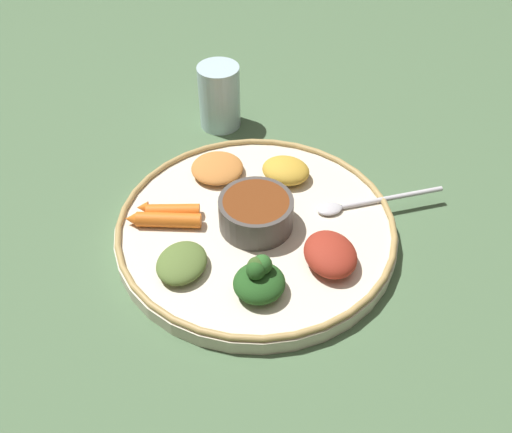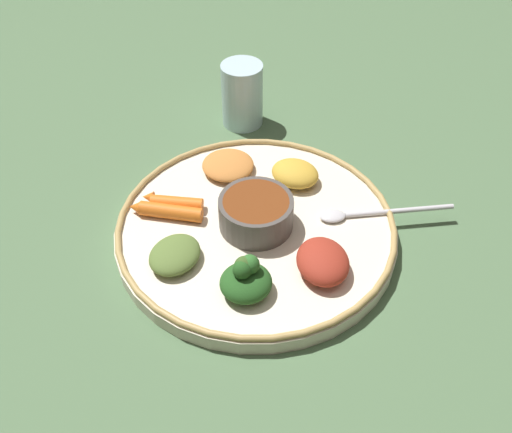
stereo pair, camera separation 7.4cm
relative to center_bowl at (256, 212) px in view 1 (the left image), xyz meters
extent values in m
plane|color=#4C6B47|center=(0.00, 0.00, -0.04)|extent=(2.40, 2.40, 0.00)
cylinder|color=beige|center=(0.00, 0.00, -0.03)|extent=(0.36, 0.36, 0.02)
torus|color=tan|center=(0.00, 0.00, -0.02)|extent=(0.36, 0.36, 0.01)
cylinder|color=#4C4742|center=(0.00, 0.00, 0.00)|extent=(0.10, 0.10, 0.04)
cylinder|color=brown|center=(0.00, 0.00, 0.02)|extent=(0.08, 0.08, 0.01)
ellipsoid|color=silver|center=(0.09, 0.04, -0.02)|extent=(0.04, 0.04, 0.01)
cylinder|color=silver|center=(0.17, 0.08, -0.02)|extent=(0.14, 0.07, 0.01)
ellipsoid|color=#23511E|center=(0.02, -0.11, -0.01)|extent=(0.08, 0.08, 0.03)
sphere|color=#2D6628|center=(0.02, -0.10, 0.01)|extent=(0.02, 0.02, 0.02)
sphere|color=#23511E|center=(0.02, -0.11, 0.01)|extent=(0.02, 0.02, 0.02)
sphere|color=#385623|center=(0.02, -0.10, 0.01)|extent=(0.02, 0.02, 0.02)
cylinder|color=orange|center=(-0.11, 0.00, -0.01)|extent=(0.07, 0.03, 0.02)
cone|color=orange|center=(-0.15, 0.00, -0.01)|extent=(0.02, 0.02, 0.02)
cylinder|color=orange|center=(-0.11, -0.02, -0.01)|extent=(0.08, 0.03, 0.02)
cone|color=orange|center=(-0.16, -0.02, -0.01)|extent=(0.02, 0.02, 0.02)
ellipsoid|color=#567033|center=(-0.08, -0.09, -0.01)|extent=(0.07, 0.08, 0.02)
ellipsoid|color=#C67A38|center=(-0.07, 0.10, -0.01)|extent=(0.08, 0.08, 0.02)
ellipsoid|color=gold|center=(0.03, 0.10, -0.01)|extent=(0.08, 0.07, 0.03)
ellipsoid|color=maroon|center=(0.10, -0.05, -0.01)|extent=(0.09, 0.09, 0.03)
cylinder|color=silver|center=(-0.10, 0.24, 0.01)|extent=(0.07, 0.07, 0.10)
cylinder|color=tan|center=(-0.10, 0.24, -0.02)|extent=(0.06, 0.06, 0.05)
camera|label=1|loc=(0.08, -0.52, 0.50)|focal=40.53mm
camera|label=2|loc=(0.15, -0.51, 0.50)|focal=40.53mm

